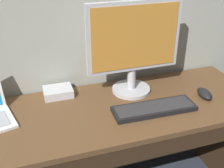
# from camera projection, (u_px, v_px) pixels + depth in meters

# --- Properties ---
(desk) EXTENTS (1.82, 0.57, 0.74)m
(desk) POSITION_uv_depth(u_px,v_px,m) (94.00, 140.00, 1.49)
(desk) COLOR brown
(desk) RESTS_ON ground
(external_monitor) EXTENTS (0.50, 0.21, 0.51)m
(external_monitor) POSITION_uv_depth(u_px,v_px,m) (134.00, 46.00, 1.47)
(external_monitor) COLOR #B7B7BC
(external_monitor) RESTS_ON desk
(wired_keyboard) EXTENTS (0.43, 0.14, 0.03)m
(wired_keyboard) POSITION_uv_depth(u_px,v_px,m) (154.00, 108.00, 1.43)
(wired_keyboard) COLOR black
(wired_keyboard) RESTS_ON desk
(computer_mouse) EXTENTS (0.08, 0.13, 0.04)m
(computer_mouse) POSITION_uv_depth(u_px,v_px,m) (204.00, 94.00, 1.54)
(computer_mouse) COLOR black
(computer_mouse) RESTS_ON desk
(external_drive_box) EXTENTS (0.16, 0.12, 0.04)m
(external_drive_box) POSITION_uv_depth(u_px,v_px,m) (58.00, 92.00, 1.56)
(external_drive_box) COLOR silver
(external_drive_box) RESTS_ON desk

